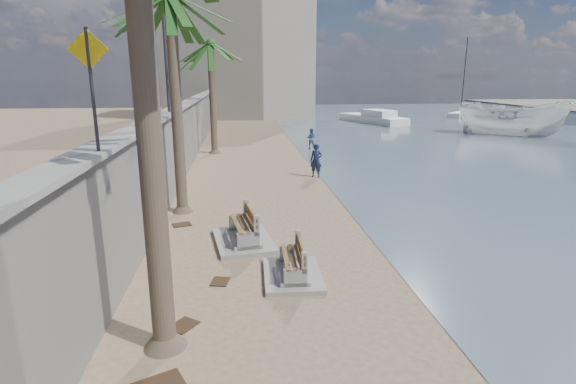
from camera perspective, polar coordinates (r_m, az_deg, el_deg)
ground_plane at (r=9.69m, az=7.76°, el=-17.35°), size 140.00×140.00×0.00m
seawall at (r=28.34m, az=-12.47°, el=7.38°), size 0.45×70.00×3.50m
wall_cap at (r=28.18m, az=-12.67°, el=11.01°), size 0.80×70.00×0.12m
end_building at (r=60.00m, az=-6.30°, el=16.23°), size 18.00×12.00×14.00m
bench_near at (r=11.80m, az=0.57°, el=-8.97°), size 1.54×2.21×0.91m
bench_far at (r=14.15m, az=-5.70°, el=-4.70°), size 2.06×2.73×1.05m
palm_mid at (r=17.32m, az=-14.77°, el=22.54°), size 5.00×5.00×8.66m
palm_back at (r=30.78m, az=-9.82°, el=17.88°), size 5.00×5.00×8.02m
pedestrian_sign at (r=9.90m, az=-23.80°, el=13.67°), size 0.78×0.07×2.40m
streetlight at (r=20.25m, az=-15.42°, el=18.40°), size 0.28×0.28×5.12m
person_a at (r=23.24m, az=3.61°, el=4.31°), size 0.86×0.75×1.99m
person_b at (r=32.56m, az=2.95°, el=6.94°), size 0.95×0.84×1.64m
boat_cruiser at (r=44.55m, az=26.52°, el=8.52°), size 4.92×4.91×4.03m
yacht_near at (r=56.69m, az=23.83°, el=8.48°), size 6.26×10.99×1.50m
yacht_far at (r=52.13m, az=10.64°, el=9.03°), size 5.88×9.79×1.50m
sailboat_west at (r=63.29m, az=21.06°, el=9.25°), size 5.21×5.42×9.93m
debris_b at (r=10.08m, az=-13.13°, el=-16.16°), size 0.69×0.72×0.03m
debris_c at (r=16.31m, az=-13.32°, el=-4.05°), size 0.74×0.66×0.03m
debris_d at (r=11.80m, az=-8.64°, el=-11.18°), size 0.52×0.60×0.03m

